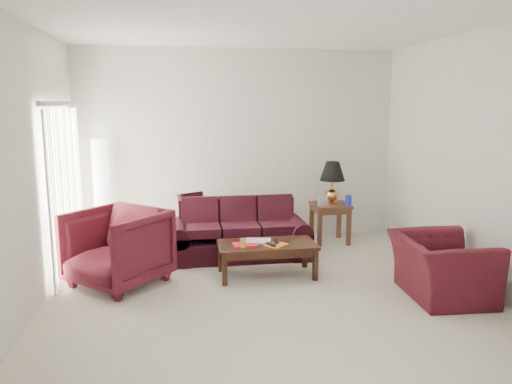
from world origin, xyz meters
The scene contains 19 objects.
floor centered at (0.00, 0.00, 0.00)m, with size 5.00×5.00×0.00m, color silver.
blinds centered at (-2.42, 1.30, 1.08)m, with size 0.10×2.00×2.16m, color silver.
sofa centered at (-0.14, 1.47, 0.40)m, with size 1.96×0.85×0.80m, color black, non-canonical shape.
throw_pillow centered at (-0.78, 2.11, 0.65)m, with size 0.38×0.11×0.38m, color black.
end_table centered at (1.37, 2.03, 0.31)m, with size 0.56×0.56×0.62m, color #532F1C, non-canonical shape.
table_lamp centered at (1.40, 2.07, 0.94)m, with size 0.39×0.39×0.66m, color #C8853E, non-canonical shape.
clock centered at (1.20, 1.90, 0.69)m, with size 0.15×0.05×0.15m, color silver.
blue_canister centered at (1.59, 1.85, 0.70)m, with size 0.10×0.10×0.16m, color #1C26BB.
picture_frame centered at (1.26, 2.19, 0.69)m, with size 0.12×0.02×0.15m, color silver.
floor_lamp centered at (-2.09, 2.20, 0.84)m, with size 0.27×0.27×1.67m, color white, non-canonical shape.
armchair_left centered at (-1.72, 0.63, 0.46)m, with size 0.99×1.02×0.92m, color #48101A.
armchair_right centered at (1.92, -0.35, 0.35)m, with size 1.06×0.93×0.69m, color #400E16.
coffee_table centered at (0.11, 0.64, 0.21)m, with size 1.23×0.61×0.43m, color black, non-canonical shape.
magazine_red centered at (-0.18, 0.60, 0.44)m, with size 0.29×0.22×0.02m, color red.
magazine_white centered at (0.01, 0.73, 0.44)m, with size 0.31×0.23×0.02m, color white.
magazine_orange centered at (0.20, 0.52, 0.44)m, with size 0.26×0.19×0.01m, color orange.
remote_a centered at (0.13, 0.49, 0.46)m, with size 0.05×0.17×0.02m, color black.
remote_b centered at (0.22, 0.62, 0.46)m, with size 0.05×0.18×0.02m, color black.
yellow_glass centered at (-0.22, 0.50, 0.48)m, with size 0.06×0.06×0.11m, color gold.
Camera 1 is at (-1.00, -5.31, 2.16)m, focal length 35.00 mm.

